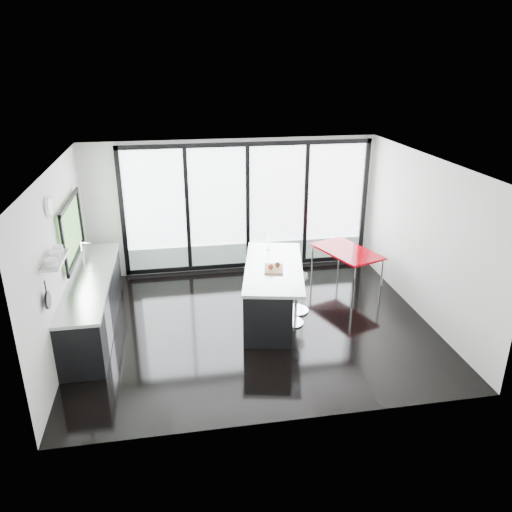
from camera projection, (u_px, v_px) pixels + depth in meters
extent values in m
cube|color=black|center=(253.00, 324.00, 8.63)|extent=(6.00, 5.00, 0.00)
cube|color=white|center=(253.00, 163.00, 7.59)|extent=(6.00, 5.00, 0.00)
cube|color=silver|center=(233.00, 207.00, 10.40)|extent=(6.00, 0.00, 2.80)
cube|color=white|center=(247.00, 206.00, 10.42)|extent=(5.00, 0.02, 2.50)
cube|color=slate|center=(248.00, 253.00, 10.77)|extent=(5.00, 0.02, 0.44)
cube|color=black|center=(187.00, 210.00, 10.18)|extent=(0.08, 0.04, 2.50)
cube|color=black|center=(248.00, 207.00, 10.38)|extent=(0.08, 0.04, 2.50)
cube|color=black|center=(306.00, 204.00, 10.58)|extent=(0.08, 0.04, 2.50)
cube|color=silver|center=(289.00, 324.00, 5.83)|extent=(6.00, 0.00, 2.80)
cube|color=silver|center=(60.00, 261.00, 7.63)|extent=(0.00, 5.00, 2.80)
cube|color=#5A9448|center=(70.00, 230.00, 8.38)|extent=(0.02, 1.60, 0.90)
cube|color=#AAADAF|center=(55.00, 260.00, 6.75)|extent=(0.25, 0.80, 0.03)
cylinder|color=white|center=(49.00, 207.00, 7.01)|extent=(0.04, 0.30, 0.30)
cylinder|color=black|center=(48.00, 300.00, 6.52)|extent=(0.03, 0.24, 0.24)
cube|color=silver|center=(424.00, 238.00, 8.59)|extent=(0.00, 5.00, 2.80)
cube|color=black|center=(93.00, 304.00, 8.41)|extent=(0.65, 3.20, 0.87)
cube|color=#AAADAF|center=(90.00, 279.00, 8.24)|extent=(0.69, 3.24, 0.05)
cube|color=#AAADAF|center=(94.00, 267.00, 8.69)|extent=(0.45, 0.48, 0.06)
cylinder|color=silver|center=(83.00, 255.00, 8.58)|extent=(0.02, 0.02, 0.44)
cube|color=#AAADAF|center=(108.00, 325.00, 7.78)|extent=(0.03, 0.60, 0.80)
cube|color=black|center=(269.00, 292.00, 8.79)|extent=(1.23, 2.38, 0.90)
cube|color=#AAADAF|center=(274.00, 268.00, 8.61)|extent=(1.44, 2.48, 0.05)
cube|color=tan|center=(274.00, 269.00, 8.45)|extent=(0.39, 0.47, 0.03)
sphere|color=maroon|center=(271.00, 267.00, 8.38)|extent=(0.11, 0.11, 0.09)
sphere|color=#502913|center=(277.00, 265.00, 8.48)|extent=(0.10, 0.10, 0.09)
cylinder|color=silver|center=(268.00, 243.00, 9.27)|extent=(0.09, 0.09, 0.29)
cylinder|color=silver|center=(292.00, 306.00, 8.55)|extent=(0.57, 0.57, 0.68)
cylinder|color=silver|center=(296.00, 293.00, 8.95)|extent=(0.55, 0.55, 0.73)
cube|color=#920009|center=(346.00, 268.00, 9.98)|extent=(1.23, 1.60, 0.75)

